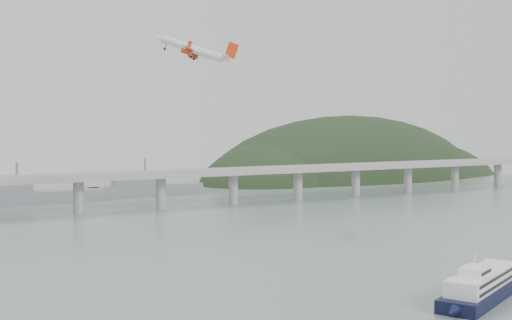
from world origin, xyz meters
TOP-DOWN VIEW (x-y plane):
  - ground at (0.00, 0.00)m, footprint 900.00×900.00m
  - bridge at (-1.15, 200.00)m, footprint 800.00×22.00m
  - headland at (285.18, 331.75)m, footprint 365.00×155.00m
  - ferry at (13.83, -48.29)m, footprint 71.43×36.37m
  - airliner at (-8.47, 93.46)m, footprint 31.75×30.60m

SIDE VIEW (x-z plane):
  - headland at x=285.18m, z-range -97.34..58.66m
  - ground at x=0.00m, z-range 0.00..0.00m
  - ferry at x=13.83m, z-range -3.27..11.01m
  - bridge at x=-1.15m, z-range 5.70..29.60m
  - airliner at x=-8.47m, z-range 75.79..90.95m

